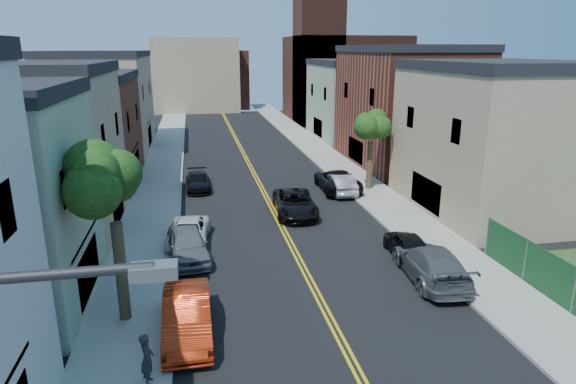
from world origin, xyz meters
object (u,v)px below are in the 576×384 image
black_car_left (198,181)px  silver_car_right (340,183)px  red_sedan (187,316)px  dark_car_right_far (337,180)px  black_suv_lane (295,203)px  pedestrian_left (147,359)px  grey_car_left (188,245)px  white_pickup (188,233)px  black_car_right (407,245)px  grey_car_right (431,263)px

black_car_left → silver_car_right: bearing=-16.8°
red_sedan → dark_car_right_far: red_sedan is taller
black_suv_lane → dark_car_right_far: bearing=53.1°
black_suv_lane → pedestrian_left: size_ratio=3.13×
grey_car_left → black_car_left: size_ratio=1.06×
grey_car_left → silver_car_right: 14.86m
grey_car_left → black_car_left: (0.72, 12.95, -0.16)m
white_pickup → pedestrian_left: pedestrian_left is taller
grey_car_left → dark_car_right_far: size_ratio=0.82×
red_sedan → black_suv_lane: (6.75, 12.93, -0.05)m
dark_car_right_far → black_suv_lane: size_ratio=1.05×
black_car_right → silver_car_right: (0.03, 11.95, 0.06)m
white_pickup → silver_car_right: 13.51m
white_pickup → black_car_right: bearing=-14.3°
grey_car_right → pedestrian_left: size_ratio=3.22×
grey_car_right → dark_car_right_far: grey_car_right is taller
black_car_left → grey_car_left: bearing=-93.9°
red_sedan → black_suv_lane: bearing=62.0°
red_sedan → grey_car_left: red_sedan is taller
red_sedan → black_car_left: size_ratio=1.11×
grey_car_right → black_car_right: size_ratio=1.37×
white_pickup → grey_car_left: size_ratio=0.98×
red_sedan → pedestrian_left: 2.98m
grey_car_right → pedestrian_left: (-12.20, -5.34, 0.21)m
dark_car_right_far → white_pickup: bearing=39.5°
grey_car_right → silver_car_right: bearing=-85.0°
black_car_right → black_suv_lane: black_suv_lane is taller
white_pickup → black_car_left: 10.85m
white_pickup → black_car_right: size_ratio=1.12×
red_sedan → silver_car_right: 20.28m
white_pickup → red_sedan: bearing=-83.9°
black_car_right → dark_car_right_far: size_ratio=0.72×
grey_car_right → black_car_right: (-0.03, 2.48, -0.11)m
dark_car_right_far → black_car_right: bearing=91.1°
black_car_left → black_car_right: 18.10m
white_pickup → black_suv_lane: (6.73, 3.75, 0.11)m
white_pickup → black_car_left: black_car_left is taller
black_suv_lane → pedestrian_left: pedestrian_left is taller
grey_car_right → black_suv_lane: (-4.25, 10.31, -0.06)m
red_sedan → grey_car_left: size_ratio=1.05×
grey_car_right → black_suv_lane: 11.15m
grey_car_left → silver_car_right: grey_car_left is taller
black_car_left → dark_car_right_far: 10.51m
black_suv_lane → white_pickup: bearing=-147.0°
silver_car_right → dark_car_right_far: size_ratio=0.80×
grey_car_left → black_car_left: 12.98m
red_sedan → dark_car_right_far: bearing=58.0°
grey_car_left → grey_car_right: size_ratio=0.84×
dark_car_right_far → grey_car_right: bearing=91.3°
grey_car_right → white_pickup: bearing=-25.8°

